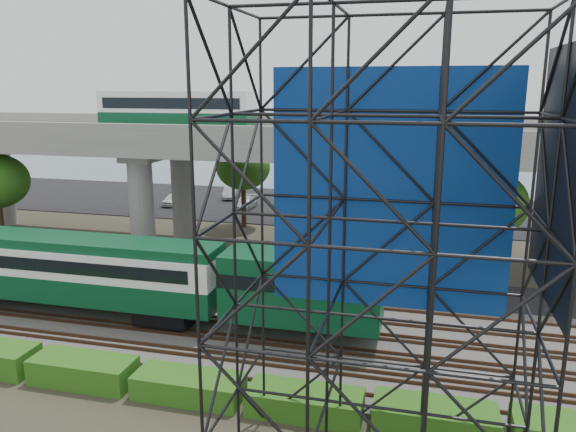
# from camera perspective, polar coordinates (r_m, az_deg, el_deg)

# --- Properties ---
(ground) EXTENTS (140.00, 140.00, 0.00)m
(ground) POSITION_cam_1_polar(r_m,az_deg,el_deg) (29.00, -8.34, -13.23)
(ground) COLOR #474233
(ground) RESTS_ON ground
(ballast_bed) EXTENTS (90.00, 12.00, 0.20)m
(ballast_bed) POSITION_cam_1_polar(r_m,az_deg,el_deg) (30.63, -6.91, -11.48)
(ballast_bed) COLOR slate
(ballast_bed) RESTS_ON ground
(service_road) EXTENTS (90.00, 5.00, 0.08)m
(service_road) POSITION_cam_1_polar(r_m,az_deg,el_deg) (38.11, -2.33, -6.44)
(service_road) COLOR black
(service_road) RESTS_ON ground
(parking_lot) EXTENTS (90.00, 18.00, 0.08)m
(parking_lot) POSITION_cam_1_polar(r_m,az_deg,el_deg) (60.18, 3.98, 0.89)
(parking_lot) COLOR black
(parking_lot) RESTS_ON ground
(harbor_water) EXTENTS (140.00, 40.00, 0.03)m
(harbor_water) POSITION_cam_1_polar(r_m,az_deg,el_deg) (81.57, 6.73, 4.06)
(harbor_water) COLOR slate
(harbor_water) RESTS_ON ground
(rail_tracks) EXTENTS (90.00, 9.52, 0.16)m
(rail_tracks) POSITION_cam_1_polar(r_m,az_deg,el_deg) (30.55, -6.91, -11.18)
(rail_tracks) COLOR #472D1E
(rail_tracks) RESTS_ON ballast_bed
(commuter_train) EXTENTS (29.30, 3.06, 4.30)m
(commuter_train) POSITION_cam_1_polar(r_m,az_deg,el_deg) (32.89, -19.26, -5.19)
(commuter_train) COLOR black
(commuter_train) RESTS_ON rail_tracks
(overpass) EXTENTS (80.00, 12.00, 12.40)m
(overpass) POSITION_cam_1_polar(r_m,az_deg,el_deg) (41.61, -1.12, 6.81)
(overpass) COLOR #9E9B93
(overpass) RESTS_ON ground
(scaffold_tower) EXTENTS (9.36, 6.36, 15.00)m
(scaffold_tower) POSITION_cam_1_polar(r_m,az_deg,el_deg) (16.85, 9.30, -5.55)
(scaffold_tower) COLOR black
(scaffold_tower) RESTS_ON ground
(hedge_strip) EXTENTS (34.60, 1.80, 1.20)m
(hedge_strip) POSITION_cam_1_polar(r_m,az_deg,el_deg) (24.90, -10.05, -16.57)
(hedge_strip) COLOR #295814
(hedge_strip) RESTS_ON ground
(trees) EXTENTS (40.94, 16.94, 7.69)m
(trees) POSITION_cam_1_polar(r_m,az_deg,el_deg) (43.37, -6.22, 3.47)
(trees) COLOR #382314
(trees) RESTS_ON ground
(suv) EXTENTS (4.79, 2.78, 1.25)m
(suv) POSITION_cam_1_polar(r_m,az_deg,el_deg) (39.59, -12.03, -4.95)
(suv) COLOR black
(suv) RESTS_ON service_road
(parked_cars) EXTENTS (33.27, 9.36, 1.29)m
(parked_cars) POSITION_cam_1_polar(r_m,az_deg,el_deg) (59.63, 3.76, 1.41)
(parked_cars) COLOR silver
(parked_cars) RESTS_ON parking_lot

